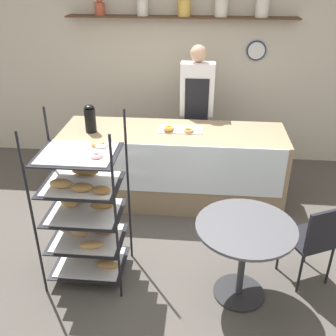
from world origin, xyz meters
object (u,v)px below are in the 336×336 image
object	(u,v)px
person_worker	(197,108)
cafe_table	(244,243)
coffee_carafe	(90,119)
donut_tray_counter	(178,129)
pastry_rack	(86,214)
cafe_chair	(315,237)

from	to	relation	value
person_worker	cafe_table	xyz separation A→B (m)	(0.48, -2.22, -0.40)
cafe_table	coffee_carafe	bearing A→B (deg)	139.10
cafe_table	donut_tray_counter	distance (m)	1.75
person_worker	donut_tray_counter	distance (m)	0.68
pastry_rack	donut_tray_counter	bearing A→B (deg)	63.05
cafe_chair	coffee_carafe	bearing A→B (deg)	-53.27
pastry_rack	coffee_carafe	distance (m)	1.38
cafe_table	cafe_chair	distance (m)	0.68
person_worker	cafe_table	size ratio (longest dim) A/B	2.13
cafe_table	donut_tray_counter	bearing A→B (deg)	113.20
coffee_carafe	donut_tray_counter	bearing A→B (deg)	6.91
cafe_chair	donut_tray_counter	distance (m)	1.94
coffee_carafe	pastry_rack	bearing A→B (deg)	-77.81
person_worker	cafe_table	world-z (taller)	person_worker
person_worker	coffee_carafe	distance (m)	1.43
cafe_table	coffee_carafe	size ratio (longest dim) A/B	2.58
coffee_carafe	donut_tray_counter	xyz separation A→B (m)	(1.00, 0.12, -0.14)
person_worker	coffee_carafe	xyz separation A→B (m)	(-1.20, -0.77, 0.11)
cafe_table	cafe_chair	world-z (taller)	cafe_chair
pastry_rack	cafe_chair	xyz separation A→B (m)	(2.03, 0.05, -0.16)
person_worker	donut_tray_counter	bearing A→B (deg)	-106.72
pastry_rack	cafe_chair	size ratio (longest dim) A/B	1.85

